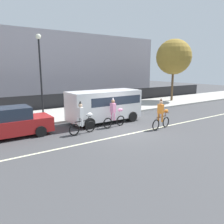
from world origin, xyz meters
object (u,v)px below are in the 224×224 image
parade_cyclist_pink (114,114)px  parked_car_red (11,123)px  parade_cyclist_zebra (82,119)px  parade_cyclist_orange (161,115)px  parked_van_white (105,104)px  street_lamp_post (40,64)px

parade_cyclist_pink → parked_car_red: 5.96m
parade_cyclist_zebra → parade_cyclist_orange: size_ratio=1.00×
parade_cyclist_orange → parked_car_red: size_ratio=0.47×
parade_cyclist_pink → parade_cyclist_orange: bearing=-42.5°
parked_car_red → parked_van_white: bearing=0.3°
parade_cyclist_orange → parked_car_red: 8.63m
parade_cyclist_pink → parade_cyclist_zebra: bearing=-174.8°
parade_cyclist_orange → street_lamp_post: street_lamp_post is taller
parade_cyclist_pink → parade_cyclist_orange: (2.15, -1.97, 0.00)m
parade_cyclist_orange → parked_van_white: (-1.92, 3.43, 0.44)m
parade_cyclist_zebra → street_lamp_post: bearing=97.7°
parade_cyclist_zebra → parade_cyclist_orange: bearing=-21.3°
parade_cyclist_zebra → parked_car_red: size_ratio=0.47×
parked_van_white → street_lamp_post: bearing=133.7°
street_lamp_post → parade_cyclist_pink: bearing=-58.1°
parade_cyclist_zebra → parked_car_red: (-3.44, 1.65, -0.06)m
parade_cyclist_zebra → parked_van_white: (2.58, 1.67, 0.44)m
parade_cyclist_zebra → street_lamp_post: size_ratio=0.33×
parade_cyclist_pink → parade_cyclist_orange: 2.91m
parade_cyclist_pink → parked_van_white: parked_van_white is taller
parked_van_white → parked_car_red: size_ratio=1.22×
parade_cyclist_zebra → parked_van_white: bearing=33.0°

